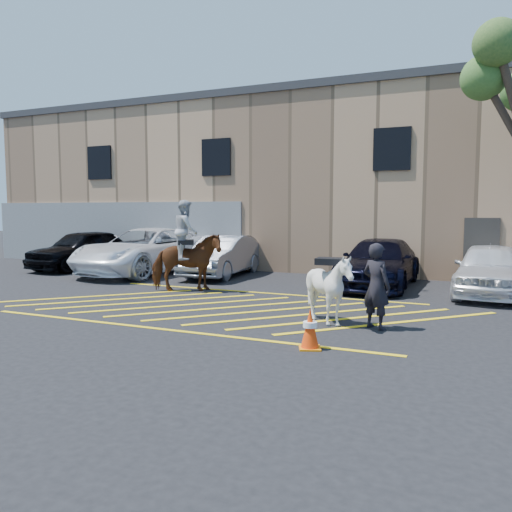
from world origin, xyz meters
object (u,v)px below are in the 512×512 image
at_px(car_black_suv, 83,249).
at_px(car_silver_sedan, 222,256).
at_px(car_white_pickup, 147,251).
at_px(handler, 376,286).
at_px(car_blue_suv, 379,263).
at_px(car_white_suv, 490,269).
at_px(mounted_bay, 186,255).
at_px(traffic_cone, 310,329).
at_px(saddled_white, 329,289).

xyz_separation_m(car_black_suv, car_silver_sedan, (6.41, 0.28, -0.07)).
bearing_deg(car_white_pickup, car_silver_sedan, 15.06).
bearing_deg(handler, car_blue_suv, -52.86).
relative_size(car_black_suv, handler, 2.69).
relative_size(car_white_suv, mounted_bay, 1.62).
height_order(car_blue_suv, handler, handler).
distance_m(car_black_suv, traffic_cone, 14.63).
relative_size(car_silver_sedan, car_white_suv, 1.02).
distance_m(car_blue_suv, mounted_bay, 6.17).
height_order(car_blue_suv, car_white_suv, car_white_suv).
xyz_separation_m(car_white_pickup, car_blue_suv, (8.85, 0.23, -0.12)).
xyz_separation_m(saddled_white, traffic_cone, (0.19, -2.00, -0.41)).
height_order(car_white_pickup, traffic_cone, car_white_pickup).
bearing_deg(car_white_pickup, car_black_suv, -177.72).
distance_m(mounted_bay, saddled_white, 5.71).
xyz_separation_m(handler, mounted_bay, (-6.10, 2.55, 0.22)).
xyz_separation_m(car_silver_sedan, car_white_suv, (9.01, -0.77, 0.01)).
bearing_deg(car_white_suv, car_silver_sedan, 179.00).
relative_size(car_black_suv, mounted_bay, 1.75).
relative_size(handler, traffic_cone, 2.45).
bearing_deg(handler, car_white_pickup, -1.85).
relative_size(car_silver_sedan, car_blue_suv, 0.88).
bearing_deg(car_white_pickup, traffic_cone, -34.58).
height_order(mounted_bay, traffic_cone, mounted_bay).
xyz_separation_m(car_blue_suv, traffic_cone, (0.12, -7.88, -0.39)).
bearing_deg(traffic_cone, car_white_pickup, 139.52).
bearing_deg(car_white_pickup, car_blue_suv, 7.40).
distance_m(car_white_pickup, traffic_cone, 11.80).
xyz_separation_m(handler, traffic_cone, (-0.81, -1.99, -0.53)).
xyz_separation_m(car_black_suv, car_white_suv, (15.43, -0.49, -0.06)).
xyz_separation_m(car_black_suv, car_blue_suv, (12.21, 0.02, -0.07)).
bearing_deg(saddled_white, car_white_suv, 58.59).
height_order(car_white_pickup, mounted_bay, mounted_bay).
bearing_deg(car_blue_suv, handler, -80.05).
distance_m(car_silver_sedan, car_white_suv, 9.05).
relative_size(car_blue_suv, car_white_suv, 1.16).
bearing_deg(car_silver_sedan, car_white_suv, -7.94).
distance_m(car_black_suv, handler, 14.39).
relative_size(car_blue_suv, saddled_white, 3.37).
distance_m(car_blue_suv, saddled_white, 5.89).
bearing_deg(mounted_bay, car_black_suv, 154.70).
height_order(car_white_pickup, car_silver_sedan, car_white_pickup).
xyz_separation_m(car_black_suv, handler, (13.14, -5.88, 0.07)).
bearing_deg(car_black_suv, car_white_suv, 3.73).
xyz_separation_m(mounted_bay, saddled_white, (5.10, -2.54, -0.34)).
bearing_deg(car_white_suv, car_white_pickup, -177.44).
bearing_deg(car_silver_sedan, car_blue_suv, -5.66).
distance_m(car_black_suv, car_silver_sedan, 6.42).
distance_m(handler, mounted_bay, 6.62).
relative_size(handler, mounted_bay, 0.65).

